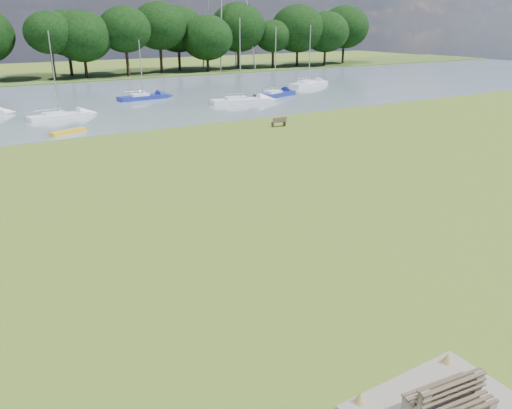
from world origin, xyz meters
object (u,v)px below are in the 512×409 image
bench_pair (450,400)px  sailboat_0 (308,83)px  riverbank_bench (279,122)px  sailboat_3 (275,93)px  sailboat_4 (59,114)px  kayak (68,132)px  sailboat_9 (240,99)px  sailboat_7 (142,96)px

bench_pair → sailboat_0: (36.64, 54.12, 0.03)m
riverbank_bench → sailboat_3: bearing=62.4°
bench_pair → riverbank_bench: (16.26, 31.45, -0.10)m
sailboat_0 → sailboat_4: size_ratio=1.04×
kayak → sailboat_9: bearing=-2.0°
bench_pair → riverbank_bench: bench_pair is taller
sailboat_7 → sailboat_4: bearing=-151.1°
kayak → sailboat_4: (0.77, 7.89, 0.25)m
kayak → sailboat_3: sailboat_3 is taller
sailboat_9 → bench_pair: bearing=-102.2°
bench_pair → sailboat_4: sailboat_4 is taller
kayak → sailboat_0: sailboat_0 is taller
kayak → sailboat_7: 19.80m
sailboat_3 → sailboat_9: size_ratio=0.90×
sailboat_9 → sailboat_4: bearing=-170.4°
kayak → sailboat_0: (37.37, 16.12, 0.36)m
sailboat_3 → sailboat_4: 26.21m
kayak → sailboat_7: (12.01, 15.74, 0.28)m
riverbank_bench → sailboat_0: size_ratio=0.17×
kayak → sailboat_9: size_ratio=0.33×
sailboat_3 → kayak: bearing=-179.0°
sailboat_3 → sailboat_7: 16.27m
kayak → sailboat_7: size_ratio=0.45×
sailboat_3 → sailboat_7: bearing=138.6°
kayak → sailboat_4: size_ratio=0.38×
sailboat_3 → sailboat_9: (-6.23, -2.12, -0.04)m
bench_pair → riverbank_bench: size_ratio=1.45×
kayak → sailboat_4: bearing=63.4°
sailboat_4 → sailboat_7: sailboat_4 is taller
sailboat_4 → sailboat_0: bearing=3.6°
riverbank_bench → bench_pair: bearing=-112.8°
sailboat_0 → sailboat_9: sailboat_9 is taller
kayak → sailboat_4: 7.93m
riverbank_bench → sailboat_0: (20.38, 22.67, 0.13)m
sailboat_3 → riverbank_bench: bearing=-140.2°
sailboat_0 → sailboat_4: bearing=177.9°
sailboat_7 → sailboat_9: 12.22m
bench_pair → sailboat_7: size_ratio=0.30×
sailboat_3 → sailboat_7: (-14.93, 6.46, -0.06)m
sailboat_7 → riverbank_bench: bearing=-83.5°
sailboat_9 → sailboat_0: bearing=40.0°
riverbank_bench → sailboat_0: sailboat_0 is taller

